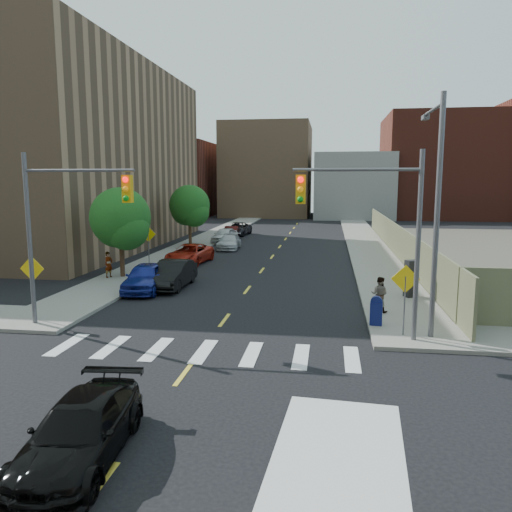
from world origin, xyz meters
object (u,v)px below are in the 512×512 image
(parked_car_silver, at_px, (229,242))
(parked_car_white, at_px, (225,235))
(parked_car_blue, at_px, (145,277))
(parked_car_grey, at_px, (237,229))
(pedestrian_east, at_px, (379,294))
(parked_car_black, at_px, (173,274))
(black_sedan, at_px, (80,431))
(parked_car_red, at_px, (190,254))
(mailbox, at_px, (376,311))
(parked_car_maroon, at_px, (231,233))
(pedestrian_west, at_px, (109,265))
(payphone, at_px, (411,279))

(parked_car_silver, xyz_separation_m, parked_car_white, (-1.24, 4.00, 0.10))
(parked_car_blue, height_order, parked_car_grey, parked_car_blue)
(pedestrian_east, bearing_deg, parked_car_black, 0.83)
(black_sedan, bearing_deg, parked_car_blue, 101.22)
(parked_car_red, bearing_deg, mailbox, -44.81)
(parked_car_black, bearing_deg, parked_car_maroon, 93.80)
(parked_car_white, bearing_deg, pedestrian_west, -94.31)
(parked_car_black, distance_m, black_sedan, 17.32)
(parked_car_red, relative_size, pedestrian_west, 3.21)
(parked_car_red, height_order, parked_car_silver, parked_car_red)
(mailbox, relative_size, pedestrian_east, 0.75)
(payphone, distance_m, pedestrian_west, 17.31)
(pedestrian_west, bearing_deg, payphone, -74.99)
(parked_car_grey, height_order, black_sedan, parked_car_grey)
(parked_car_silver, bearing_deg, parked_car_grey, 94.11)
(mailbox, xyz_separation_m, pedestrian_east, (0.32, 2.07, 0.22))
(parked_car_white, distance_m, payphone, 25.08)
(mailbox, bearing_deg, parked_car_silver, 122.97)
(parked_car_red, relative_size, parked_car_silver, 1.15)
(parked_car_grey, distance_m, black_sedan, 43.92)
(parked_car_grey, distance_m, pedestrian_west, 25.31)
(parked_car_grey, xyz_separation_m, pedestrian_east, (12.12, -30.88, 0.25))
(parked_car_maroon, relative_size, pedestrian_east, 2.43)
(parked_car_black, height_order, parked_car_maroon, parked_car_black)
(mailbox, xyz_separation_m, payphone, (2.14, 5.26, 0.35))
(mailbox, bearing_deg, parked_car_red, 137.22)
(parked_car_white, bearing_deg, parked_car_silver, -67.01)
(parked_car_black, bearing_deg, black_sedan, -78.05)
(parked_car_blue, distance_m, parked_car_silver, 17.03)
(parked_car_blue, height_order, parked_car_maroon, parked_car_blue)
(pedestrian_west, bearing_deg, parked_car_red, -2.74)
(parked_car_white, bearing_deg, pedestrian_east, -57.69)
(parked_car_silver, distance_m, payphone, 21.10)
(parked_car_maroon, relative_size, mailbox, 3.25)
(parked_car_white, relative_size, pedestrian_east, 2.72)
(parked_car_blue, bearing_deg, mailbox, -29.81)
(parked_car_white, distance_m, pedestrian_east, 26.92)
(payphone, bearing_deg, parked_car_red, 122.69)
(parked_car_white, xyz_separation_m, parked_car_maroon, (-0.06, 3.56, -0.10))
(parked_car_grey, bearing_deg, payphone, -58.30)
(parked_car_white, distance_m, parked_car_maroon, 3.56)
(mailbox, bearing_deg, parked_car_maroon, 119.27)
(black_sedan, bearing_deg, parked_car_white, 92.35)
(parked_car_black, xyz_separation_m, parked_car_silver, (0.00, 15.88, -0.13))
(parked_car_silver, relative_size, parked_car_white, 1.01)
(parked_car_silver, height_order, pedestrian_west, pedestrian_west)
(parked_car_maroon, relative_size, black_sedan, 0.87)
(parked_car_red, xyz_separation_m, parked_car_grey, (0.00, 18.70, -0.00))
(parked_car_black, height_order, black_sedan, parked_car_black)
(parked_car_grey, bearing_deg, parked_car_blue, -84.75)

